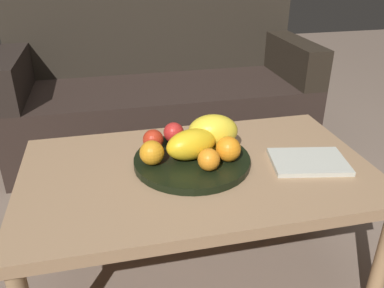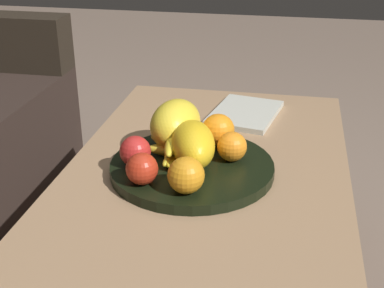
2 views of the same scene
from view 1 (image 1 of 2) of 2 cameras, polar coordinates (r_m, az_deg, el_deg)
The scene contains 13 objects.
ground_plane at distance 1.59m, azimuth 0.74°, elevation -17.36°, with size 8.00×8.00×0.00m, color #7C6759.
coffee_table at distance 1.35m, azimuth 0.85°, elevation -5.10°, with size 1.16×0.68×0.44m.
couch at distance 2.37m, azimuth -4.54°, elevation 6.94°, with size 1.70×0.70×0.90m.
fruit_bowl at distance 1.34m, azimuth -0.00°, elevation -2.38°, with size 0.39×0.39×0.03m, color black.
melon_large_front at distance 1.31m, azimuth -0.08°, elevation -0.04°, with size 0.18×0.10×0.10m, color yellow.
melon_smaller_beside at distance 1.38m, azimuth 3.03°, elevation 1.82°, with size 0.17×0.12×0.12m, color yellow.
orange_front at distance 1.25m, azimuth 2.44°, elevation -2.26°, with size 0.07×0.07×0.07m, color orange.
orange_left at distance 1.28m, azimuth -5.81°, elevation -1.26°, with size 0.08×0.08×0.08m, color orange.
orange_right at distance 1.30m, azimuth 5.25°, elevation -0.72°, with size 0.08×0.08×0.08m, color orange.
apple_front at distance 1.38m, azimuth -5.62°, elevation 0.63°, with size 0.07×0.07×0.07m, color red.
apple_left at distance 1.42m, azimuth -2.65°, elevation 1.65°, with size 0.07×0.07×0.07m, color red.
banana_bunch at distance 1.36m, azimuth 0.23°, elevation 0.03°, with size 0.16×0.16×0.06m.
magazine at distance 1.40m, azimuth 16.44°, elevation -2.44°, with size 0.25×0.18×0.02m, color beige.
Camera 1 is at (-0.27, -1.11, 1.11)m, focal length 37.01 mm.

